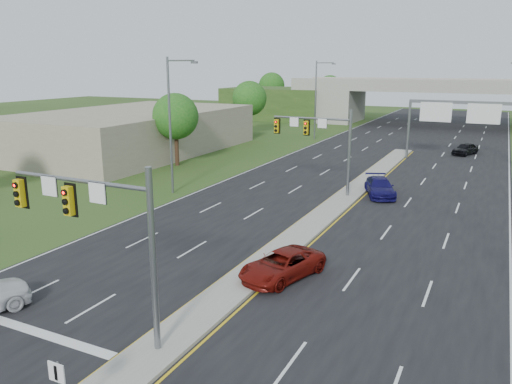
{
  "coord_description": "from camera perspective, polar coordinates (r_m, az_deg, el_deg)",
  "views": [
    {
      "loc": [
        10.51,
        -13.19,
        10.31
      ],
      "look_at": [
        -2.16,
        12.67,
        3.0
      ],
      "focal_mm": 35.0,
      "sensor_mm": 36.0,
      "label": 1
    }
  ],
  "objects": [
    {
      "name": "signal_mast_far",
      "position": [
        40.58,
        7.55,
        6.21
      ],
      "size": [
        6.62,
        0.6,
        7.0
      ],
      "color": "slate",
      "rests_on": "ground"
    },
    {
      "name": "tree_back_b",
      "position": [
        112.71,
        8.43,
        11.65
      ],
      "size": [
        5.6,
        5.6,
        8.32
      ],
      "color": "#382316",
      "rests_on": "ground"
    },
    {
      "name": "keep_right_sign",
      "position": [
        16.21,
        -21.65,
        -19.72
      ],
      "size": [
        0.6,
        0.13,
        2.2
      ],
      "color": "slate",
      "rests_on": "ground"
    },
    {
      "name": "signal_mast_near",
      "position": [
        19.14,
        -17.36,
        -3.39
      ],
      "size": [
        6.62,
        0.6,
        7.0
      ],
      "color": "slate",
      "rests_on": "ground"
    },
    {
      "name": "tree_l_near",
      "position": [
        53.12,
        -9.19,
        8.52
      ],
      "size": [
        4.8,
        4.8,
        7.6
      ],
      "color": "#382316",
      "rests_on": "ground"
    },
    {
      "name": "car_far_c",
      "position": [
        64.43,
        22.8,
        4.57
      ],
      "size": [
        3.1,
        4.46,
        1.41
      ],
      "primitive_type": "imported",
      "rotation": [
        0.0,
        0.0,
        -0.39
      ],
      "color": "black",
      "rests_on": "road"
    },
    {
      "name": "overpass",
      "position": [
        94.02,
        19.89,
        9.29
      ],
      "size": [
        80.0,
        14.0,
        8.1
      ],
      "color": "gray",
      "rests_on": "ground"
    },
    {
      "name": "car_far_b",
      "position": [
        41.72,
        13.97,
        0.56
      ],
      "size": [
        3.72,
        5.37,
        1.44
      ],
      "primitive_type": "imported",
      "rotation": [
        0.0,
        0.0,
        0.38
      ],
      "color": "#100C4A",
      "rests_on": "road"
    },
    {
      "name": "tree_back_a",
      "position": [
        117.74,
        1.8,
        12.05
      ],
      "size": [
        6.0,
        6.0,
        8.85
      ],
      "color": "#382316",
      "rests_on": "ground"
    },
    {
      "name": "sign_gantry",
      "position": [
        58.45,
        22.5,
        8.2
      ],
      "size": [
        11.58,
        0.44,
        6.67
      ],
      "color": "slate",
      "rests_on": "ground"
    },
    {
      "name": "lightpole_l_far",
      "position": [
        72.34,
        6.98,
        10.8
      ],
      "size": [
        2.85,
        0.25,
        11.0
      ],
      "color": "slate",
      "rests_on": "ground"
    },
    {
      "name": "commercial_building",
      "position": [
        63.43,
        -13.93,
        6.75
      ],
      "size": [
        18.0,
        30.0,
        5.0
      ],
      "primitive_type": "cube",
      "color": "gray",
      "rests_on": "ground"
    },
    {
      "name": "road",
      "position": [
        50.38,
        13.52,
        2.05
      ],
      "size": [
        24.0,
        160.0,
        0.02
      ],
      "primitive_type": "cube",
      "color": "black",
      "rests_on": "ground"
    },
    {
      "name": "tree_l_mid",
      "position": [
        76.57,
        -0.75,
        10.64
      ],
      "size": [
        5.2,
        5.2,
        8.12
      ],
      "color": "#382316",
      "rests_on": "ground"
    },
    {
      "name": "lane_markings",
      "position": [
        44.74,
        11.02,
        0.69
      ],
      "size": [
        23.72,
        160.0,
        0.01
      ],
      "color": "gold",
      "rests_on": "road"
    },
    {
      "name": "ground",
      "position": [
        19.76,
        -11.12,
        -17.49
      ],
      "size": [
        240.0,
        240.0,
        0.0
      ],
      "primitive_type": "plane",
      "color": "#294619",
      "rests_on": "ground"
    },
    {
      "name": "lightpole_l_mid",
      "position": [
        41.06,
        -9.59,
        8.17
      ],
      "size": [
        2.85,
        0.25,
        11.0
      ],
      "color": "slate",
      "rests_on": "ground"
    },
    {
      "name": "car_far_a",
      "position": [
        25.07,
        3.0,
        -8.32
      ],
      "size": [
        3.59,
        5.32,
        1.35
      ],
      "primitive_type": "imported",
      "rotation": [
        0.0,
        0.0,
        -0.3
      ],
      "color": "#68100A",
      "rests_on": "road"
    },
    {
      "name": "median",
      "position": [
        39.04,
        9.57,
        -1.12
      ],
      "size": [
        2.0,
        54.0,
        0.16
      ],
      "primitive_type": "cube",
      "color": "gray",
      "rests_on": "road"
    }
  ]
}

